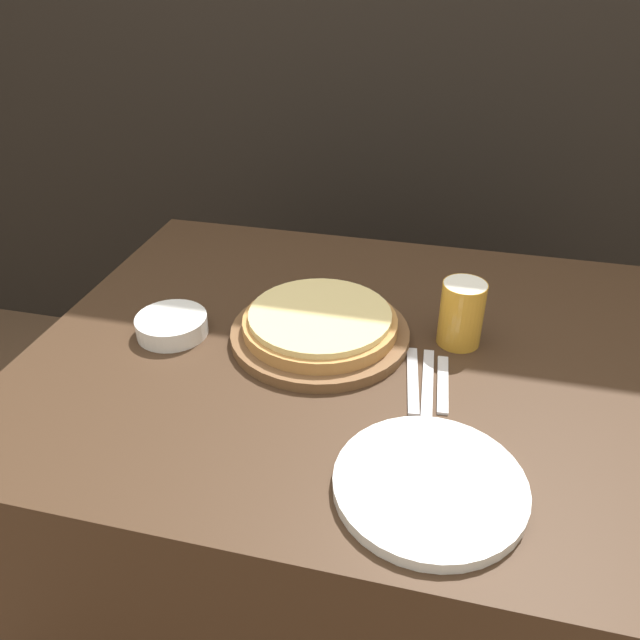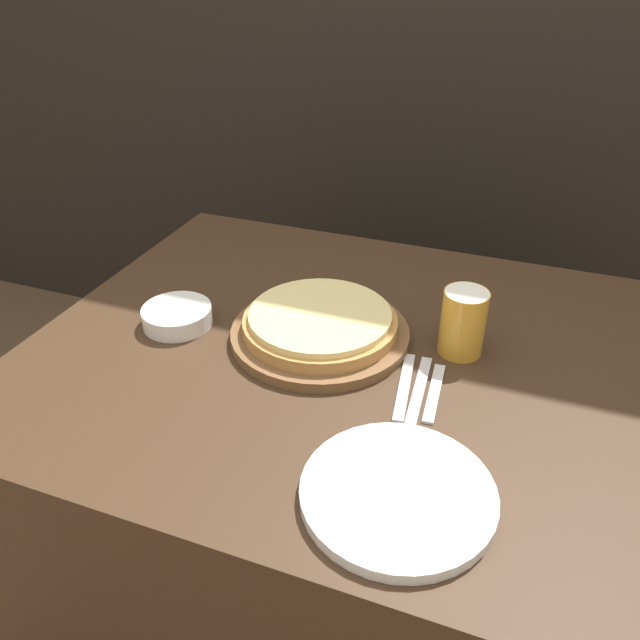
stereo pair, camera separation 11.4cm
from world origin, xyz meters
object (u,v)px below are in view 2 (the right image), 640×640
pizza_on_board (320,327)px  dinner_knife (419,389)px  beer_glass (463,320)px  side_bowl (177,316)px  spoon (434,393)px  fork (404,386)px  dinner_plate (398,494)px

pizza_on_board → dinner_knife: (0.21, -0.09, -0.02)m
pizza_on_board → dinner_knife: 0.23m
beer_glass → side_bowl: 0.53m
side_bowl → spoon: (0.50, -0.04, -0.02)m
fork → side_bowl: bearing=175.1°
fork → dinner_plate: bearing=-78.3°
fork → spoon: (0.05, 0.00, 0.00)m
pizza_on_board → dinner_plate: size_ratio=1.26×
side_bowl → dinner_knife: (0.48, -0.04, -0.02)m
dinner_plate → fork: bearing=101.7°
dinner_knife → spoon: (0.02, 0.00, 0.00)m
beer_glass → dinner_plate: (-0.02, -0.37, -0.06)m
pizza_on_board → side_bowl: pizza_on_board is taller
beer_glass → spoon: 0.15m
pizza_on_board → spoon: pizza_on_board is taller
beer_glass → dinner_knife: (-0.04, -0.14, -0.06)m
pizza_on_board → dinner_knife: bearing=-23.1°
beer_glass → dinner_knife: beer_glass is taller
dinner_knife → spoon: size_ratio=1.18×
beer_glass → dinner_plate: size_ratio=0.46×
pizza_on_board → beer_glass: 0.26m
dinner_plate → side_bowl: (-0.50, 0.28, 0.01)m
dinner_plate → fork: 0.24m
side_bowl → spoon: bearing=-4.4°
beer_glass → fork: beer_glass is taller
beer_glass → side_bowl: bearing=-169.4°
pizza_on_board → dinner_plate: pizza_on_board is taller
pizza_on_board → beer_glass: (0.25, 0.05, 0.04)m
beer_glass → spoon: beer_glass is taller
fork → spoon: bearing=0.0°
dinner_plate → spoon: (0.00, 0.24, -0.01)m
pizza_on_board → spoon: 0.25m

